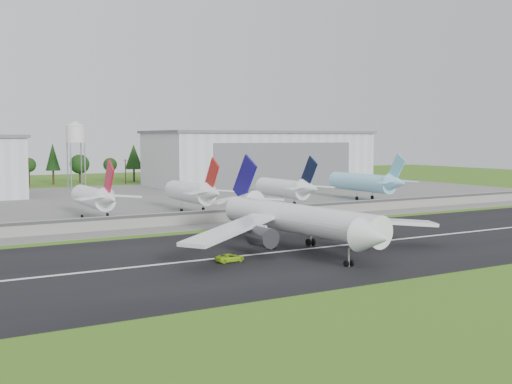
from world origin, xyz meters
TOP-DOWN VIEW (x-y plane):
  - ground at (0.00, 0.00)m, footprint 600.00×600.00m
  - runway at (0.00, 10.00)m, footprint 320.00×60.00m
  - runway_centerline at (0.00, 10.00)m, footprint 220.00×1.00m
  - apron at (0.00, 120.00)m, footprint 320.00×150.00m
  - blast_fence at (0.00, 54.99)m, footprint 240.00×0.61m
  - hangar_east at (75.00, 164.92)m, footprint 102.00×47.00m
  - water_tower at (-5.00, 185.00)m, footprint 8.40×8.40m
  - utility_poles at (0.00, 200.00)m, footprint 230.00×3.00m
  - treeline at (0.00, 215.00)m, footprint 320.00×16.00m
  - main_airliner at (-6.89, 9.57)m, footprint 57.05×59.27m
  - ground_vehicle at (-24.16, 5.96)m, footprint 5.39×2.68m
  - parked_jet_red_a at (-27.73, 76.55)m, footprint 7.36×31.29m
  - parked_jet_red_b at (1.29, 76.57)m, footprint 7.36×31.29m
  - parked_jet_navy at (33.78, 76.56)m, footprint 7.36×31.29m
  - parked_jet_skyblue at (70.44, 81.60)m, footprint 7.36×37.29m

SIDE VIEW (x-z plane):
  - ground at x=0.00m, z-range 0.00..0.00m
  - utility_poles at x=0.00m, z-range -6.00..6.00m
  - treeline at x=0.00m, z-range -11.00..11.00m
  - runway at x=0.00m, z-range 0.00..0.10m
  - apron at x=0.00m, z-range 0.00..0.10m
  - runway_centerline at x=0.00m, z-range 0.10..0.12m
  - ground_vehicle at x=-24.16m, z-range 0.10..1.57m
  - blast_fence at x=0.00m, z-range 0.06..3.56m
  - main_airliner at x=-6.89m, z-range -4.19..13.98m
  - parked_jet_red_a at x=-27.73m, z-range -2.21..14.37m
  - parked_jet_navy at x=33.78m, z-range -2.16..14.54m
  - parked_jet_red_b at x=1.29m, z-range -2.14..14.61m
  - parked_jet_skyblue at x=70.44m, z-range -2.08..14.91m
  - hangar_east at x=75.00m, z-range 0.03..25.23m
  - water_tower at x=-5.00m, z-range 9.85..39.25m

